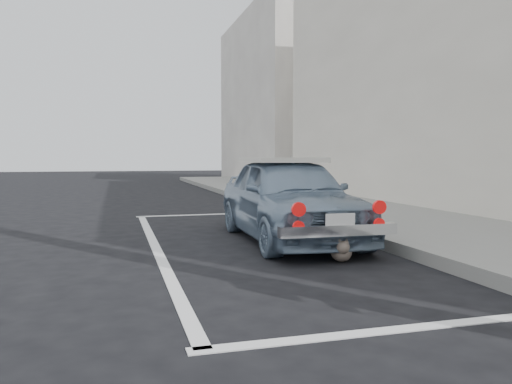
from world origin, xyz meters
TOP-DOWN VIEW (x-y plane):
  - ground at (0.00, 0.00)m, footprint 80.00×80.00m
  - sidewalk at (3.20, 2.00)m, footprint 2.80×40.00m
  - building_far at (6.35, 20.00)m, footprint 3.50×10.00m
  - pline_rear at (0.50, -0.50)m, footprint 3.00×0.12m
  - pline_front at (0.50, 6.50)m, footprint 3.00×0.12m
  - pline_side at (-0.90, 3.00)m, footprint 0.12×7.00m
  - retro_coupe at (0.94, 3.14)m, footprint 1.48×3.52m
  - cat at (1.01, 1.61)m, footprint 0.34×0.51m

SIDE VIEW (x-z plane):
  - ground at x=0.00m, z-range 0.00..0.00m
  - pline_rear at x=0.50m, z-range 0.00..0.01m
  - pline_front at x=0.50m, z-range 0.00..0.01m
  - pline_side at x=-0.90m, z-range 0.00..0.01m
  - sidewalk at x=3.20m, z-range 0.00..0.15m
  - cat at x=1.01m, z-range -0.01..0.28m
  - retro_coupe at x=0.94m, z-range 0.01..1.19m
  - building_far at x=6.35m, z-range 0.00..8.00m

